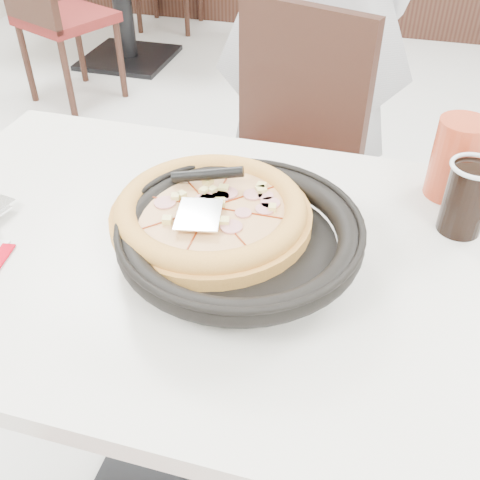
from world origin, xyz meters
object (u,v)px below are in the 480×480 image
(pizza_pan, at_px, (240,244))
(pizza, at_px, (211,217))
(bg_chair_left_near, at_px, (65,13))
(chair_far, at_px, (263,188))
(bg_table_left, at_px, (122,0))
(cola_glass, at_px, (466,200))
(main_table, at_px, (209,377))
(red_cup, at_px, (456,159))

(pizza_pan, relative_size, pizza, 0.93)
(pizza_pan, relative_size, bg_chair_left_near, 0.34)
(chair_far, bearing_deg, bg_chair_left_near, -23.86)
(bg_table_left, bearing_deg, cola_glass, -52.40)
(pizza, relative_size, bg_table_left, 0.29)
(main_table, bearing_deg, bg_chair_left_near, 126.21)
(main_table, relative_size, red_cup, 7.50)
(chair_far, bearing_deg, main_table, 112.60)
(main_table, xyz_separation_m, cola_glass, (0.44, 0.17, 0.44))
(pizza_pan, height_order, bg_chair_left_near, bg_chair_left_near)
(pizza_pan, distance_m, bg_chair_left_near, 2.51)
(main_table, bearing_deg, chair_far, 92.79)
(bg_chair_left_near, bearing_deg, pizza, -29.95)
(pizza, height_order, cola_glass, cola_glass)
(main_table, distance_m, bg_table_left, 2.94)
(chair_far, relative_size, pizza_pan, 2.93)
(main_table, height_order, pizza_pan, pizza_pan)
(cola_glass, xyz_separation_m, bg_table_left, (-1.85, 2.41, -0.44))
(pizza_pan, relative_size, cola_glass, 2.50)
(main_table, relative_size, bg_table_left, 1.00)
(main_table, height_order, cola_glass, cola_glass)
(pizza, bearing_deg, bg_table_left, 119.06)
(cola_glass, xyz_separation_m, bg_chair_left_near, (-1.87, 1.78, -0.34))
(pizza_pan, distance_m, pizza, 0.07)
(bg_table_left, bearing_deg, red_cup, -51.27)
(bg_table_left, relative_size, bg_chair_left_near, 1.26)
(pizza_pan, xyz_separation_m, bg_chair_left_near, (-1.51, 1.98, -0.32))
(cola_glass, bearing_deg, bg_chair_left_near, 136.42)
(pizza_pan, bearing_deg, cola_glass, 28.91)
(bg_table_left, bearing_deg, main_table, -61.29)
(pizza, distance_m, bg_table_left, 2.97)
(cola_glass, height_order, bg_table_left, cola_glass)
(main_table, height_order, red_cup, red_cup)
(main_table, relative_size, pizza_pan, 3.70)
(chair_far, xyz_separation_m, bg_chair_left_near, (-1.40, 1.34, 0.00))
(main_table, xyz_separation_m, chair_far, (-0.03, 0.62, 0.10))
(main_table, bearing_deg, cola_glass, 21.31)
(chair_far, bearing_deg, pizza, 114.22)
(main_table, distance_m, pizza_pan, 0.43)
(pizza, height_order, red_cup, red_cup)
(main_table, relative_size, bg_chair_left_near, 1.26)
(pizza_pan, bearing_deg, main_table, 160.23)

